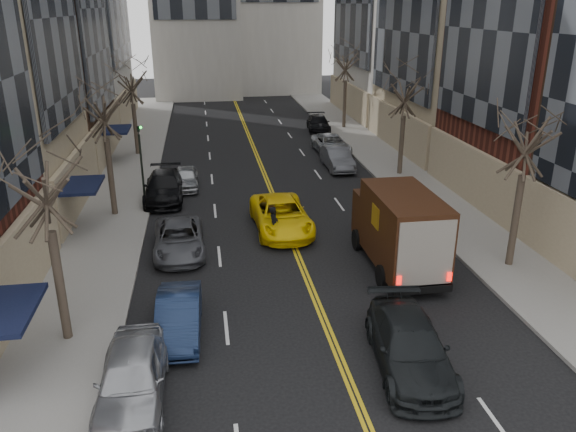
# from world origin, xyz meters

# --- Properties ---
(sidewalk_left) EXTENTS (4.00, 66.00, 0.15)m
(sidewalk_left) POSITION_xyz_m (-9.00, 27.00, 0.07)
(sidewalk_left) COLOR slate
(sidewalk_left) RESTS_ON ground
(sidewalk_right) EXTENTS (4.00, 66.00, 0.15)m
(sidewalk_right) POSITION_xyz_m (9.00, 27.00, 0.07)
(sidewalk_right) COLOR slate
(sidewalk_right) RESTS_ON ground
(tree_lf_near) EXTENTS (3.20, 3.20, 8.41)m
(tree_lf_near) POSITION_xyz_m (-8.80, 8.00, 6.24)
(tree_lf_near) COLOR #382D23
(tree_lf_near) RESTS_ON sidewalk_left
(tree_lf_mid) EXTENTS (3.20, 3.20, 8.91)m
(tree_lf_mid) POSITION_xyz_m (-8.80, 20.00, 6.60)
(tree_lf_mid) COLOR #382D23
(tree_lf_mid) RESTS_ON sidewalk_left
(tree_lf_far) EXTENTS (3.20, 3.20, 8.12)m
(tree_lf_far) POSITION_xyz_m (-8.80, 33.00, 6.02)
(tree_lf_far) COLOR #382D23
(tree_lf_far) RESTS_ON sidewalk_left
(tree_rt_near) EXTENTS (3.20, 3.20, 8.71)m
(tree_rt_near) POSITION_xyz_m (8.80, 11.00, 6.45)
(tree_rt_near) COLOR #382D23
(tree_rt_near) RESTS_ON sidewalk_right
(tree_rt_mid) EXTENTS (3.20, 3.20, 8.32)m
(tree_rt_mid) POSITION_xyz_m (8.80, 25.00, 6.17)
(tree_rt_mid) COLOR #382D23
(tree_rt_mid) RESTS_ON sidewalk_right
(tree_rt_far) EXTENTS (3.20, 3.20, 9.11)m
(tree_rt_far) POSITION_xyz_m (8.80, 40.00, 6.74)
(tree_rt_far) COLOR #382D23
(tree_rt_far) RESTS_ON sidewalk_right
(traffic_signal) EXTENTS (0.29, 0.26, 4.70)m
(traffic_signal) POSITION_xyz_m (-7.39, 22.00, 2.82)
(traffic_signal) COLOR black
(traffic_signal) RESTS_ON sidewalk_left
(ups_truck) EXTENTS (2.63, 6.36, 3.47)m
(ups_truck) POSITION_xyz_m (3.99, 11.73, 1.75)
(ups_truck) COLOR black
(ups_truck) RESTS_ON ground
(observer_sedan) EXTENTS (2.70, 5.45, 1.52)m
(observer_sedan) POSITION_xyz_m (2.01, 4.84, 0.76)
(observer_sedan) COLOR black
(observer_sedan) RESTS_ON ground
(taxi) EXTENTS (2.79, 5.75, 1.58)m
(taxi) POSITION_xyz_m (-0.30, 16.67, 0.79)
(taxi) COLOR yellow
(taxi) RESTS_ON ground
(pedestrian) EXTENTS (0.62, 0.77, 1.82)m
(pedestrian) POSITION_xyz_m (-0.87, 15.14, 0.91)
(pedestrian) COLOR black
(pedestrian) RESTS_ON ground
(parked_lf_a) EXTENTS (1.91, 4.68, 1.59)m
(parked_lf_a) POSITION_xyz_m (-6.30, 4.53, 0.79)
(parked_lf_a) COLOR #A9ABB1
(parked_lf_a) RESTS_ON ground
(parked_lf_b) EXTENTS (1.57, 4.22, 1.38)m
(parked_lf_b) POSITION_xyz_m (-5.10, 7.83, 0.69)
(parked_lf_b) COLOR #13203D
(parked_lf_b) RESTS_ON ground
(parked_lf_c) EXTENTS (2.38, 4.88, 1.34)m
(parked_lf_c) POSITION_xyz_m (-5.26, 14.68, 0.67)
(parked_lf_c) COLOR #4C4D53
(parked_lf_c) RESTS_ON ground
(parked_lf_d) EXTENTS (2.18, 5.32, 1.54)m
(parked_lf_d) POSITION_xyz_m (-6.30, 22.36, 0.77)
(parked_lf_d) COLOR black
(parked_lf_d) RESTS_ON ground
(parked_lf_e) EXTENTS (1.53, 3.77, 1.28)m
(parked_lf_e) POSITION_xyz_m (-5.10, 24.40, 0.64)
(parked_lf_e) COLOR #9A9DA1
(parked_lf_e) RESTS_ON ground
(parked_rt_a) EXTENTS (1.58, 4.50, 1.48)m
(parked_rt_a) POSITION_xyz_m (5.10, 27.18, 0.74)
(parked_rt_a) COLOR #484A4F
(parked_rt_a) RESTS_ON ground
(parked_rt_b) EXTENTS (2.44, 5.06, 1.39)m
(parked_rt_b) POSITION_xyz_m (5.64, 31.42, 0.69)
(parked_rt_b) COLOR #B5B9BD
(parked_rt_b) RESTS_ON ground
(parked_rt_c) EXTENTS (2.35, 4.81, 1.35)m
(parked_rt_c) POSITION_xyz_m (6.30, 39.37, 0.67)
(parked_rt_c) COLOR black
(parked_rt_c) RESTS_ON ground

